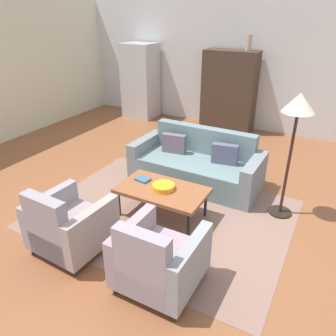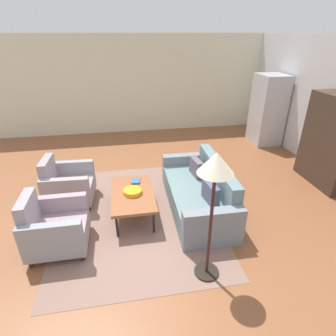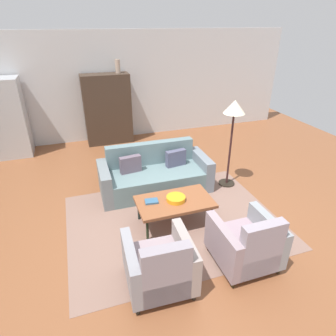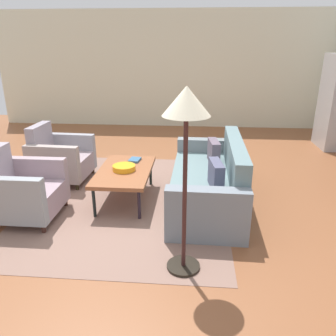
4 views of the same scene
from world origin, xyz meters
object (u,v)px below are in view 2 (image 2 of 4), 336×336
object	(u,v)px
armchair_right	(53,228)
cabinet	(332,142)
fruit_bowl	(133,192)
book_stack	(136,181)
couch	(201,194)
refrigerator	(268,110)
floor_lamp	(215,176)
coffee_table	(133,195)
armchair_left	(66,185)

from	to	relation	value
armchair_right	cabinet	world-z (taller)	cabinet
fruit_bowl	cabinet	world-z (taller)	cabinet
armchair_right	book_stack	size ratio (longest dim) A/B	3.99
couch	refrigerator	xyz separation A→B (m)	(-2.81, 2.66, 0.64)
fruit_bowl	floor_lamp	xyz separation A→B (m)	(1.42, 0.86, 0.97)
book_stack	floor_lamp	size ratio (longest dim) A/B	0.13
fruit_bowl	refrigerator	xyz separation A→B (m)	(-2.83, 3.84, 0.45)
armchair_right	cabinet	size ratio (longest dim) A/B	0.49
coffee_table	couch	bearing A→B (deg)	89.94
refrigerator	armchair_right	bearing A→B (deg)	-55.79
cabinet	refrigerator	bearing A→B (deg)	-177.45
cabinet	floor_lamp	bearing A→B (deg)	-58.43
couch	book_stack	distance (m)	1.18
refrigerator	couch	bearing A→B (deg)	-43.43
couch	refrigerator	world-z (taller)	refrigerator
book_stack	armchair_right	bearing A→B (deg)	-52.30
coffee_table	fruit_bowl	world-z (taller)	fruit_bowl
cabinet	refrigerator	xyz separation A→B (m)	(-2.35, -0.10, 0.03)
couch	fruit_bowl	size ratio (longest dim) A/B	6.96
couch	armchair_right	bearing A→B (deg)	105.15
couch	cabinet	world-z (taller)	cabinet
couch	floor_lamp	world-z (taller)	floor_lamp
armchair_left	couch	bearing A→B (deg)	78.30
armchair_left	floor_lamp	world-z (taller)	floor_lamp
armchair_left	floor_lamp	xyz separation A→B (m)	(2.05, 2.02, 1.10)
armchair_left	armchair_right	size ratio (longest dim) A/B	1.00
coffee_table	armchair_left	world-z (taller)	armchair_left
coffee_table	book_stack	distance (m)	0.37
couch	book_stack	world-z (taller)	couch
coffee_table	book_stack	size ratio (longest dim) A/B	5.44
fruit_bowl	cabinet	xyz separation A→B (m)	(-0.48, 3.95, 0.43)
book_stack	couch	bearing A→B (deg)	71.97
armchair_right	floor_lamp	distance (m)	2.45
armchair_left	refrigerator	bearing A→B (deg)	116.44
armchair_left	cabinet	xyz separation A→B (m)	(0.15, 5.11, 0.56)
book_stack	refrigerator	bearing A→B (deg)	122.99
book_stack	fruit_bowl	bearing A→B (deg)	-11.26
coffee_table	book_stack	bearing A→B (deg)	168.12
fruit_bowl	refrigerator	size ratio (longest dim) A/B	0.16
couch	armchair_left	size ratio (longest dim) A/B	2.40
fruit_bowl	book_stack	xyz separation A→B (m)	(-0.38, 0.08, -0.02)
refrigerator	armchair_left	bearing A→B (deg)	-66.27
coffee_table	refrigerator	world-z (taller)	refrigerator
cabinet	floor_lamp	xyz separation A→B (m)	(1.90, -3.09, 0.54)
couch	armchair_right	xyz separation A→B (m)	(0.60, -2.35, 0.06)
refrigerator	floor_lamp	size ratio (longest dim) A/B	1.08
armchair_left	cabinet	bearing A→B (deg)	91.07
cabinet	book_stack	bearing A→B (deg)	-88.57
refrigerator	floor_lamp	world-z (taller)	refrigerator
armchair_right	refrigerator	world-z (taller)	refrigerator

